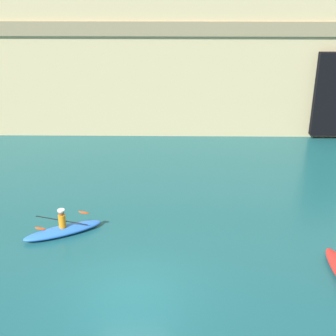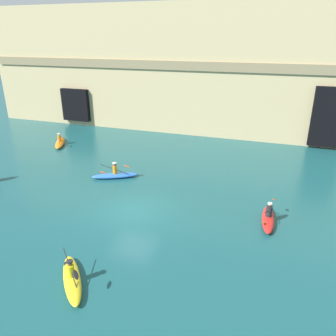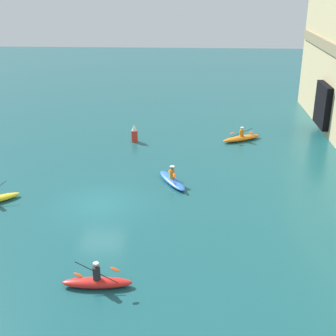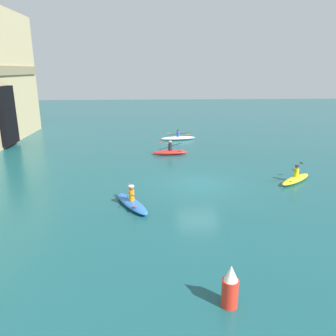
{
  "view_description": "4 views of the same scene",
  "coord_description": "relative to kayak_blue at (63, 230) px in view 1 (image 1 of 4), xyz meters",
  "views": [
    {
      "loc": [
        1.39,
        -12.54,
        10.27
      ],
      "look_at": [
        1.14,
        5.22,
        2.45
      ],
      "focal_mm": 50.0,
      "sensor_mm": 36.0,
      "label": 1
    },
    {
      "loc": [
        7.25,
        -14.94,
        9.43
      ],
      "look_at": [
        0.93,
        3.57,
        1.43
      ],
      "focal_mm": 35.0,
      "sensor_mm": 36.0,
      "label": 2
    },
    {
      "loc": [
        23.37,
        5.05,
        12.14
      ],
      "look_at": [
        -0.33,
        3.84,
        2.2
      ],
      "focal_mm": 50.0,
      "sensor_mm": 36.0,
      "label": 3
    },
    {
      "loc": [
        -18.87,
        3.01,
        6.77
      ],
      "look_at": [
        0.78,
        1.85,
        0.85
      ],
      "focal_mm": 35.0,
      "sensor_mm": 36.0,
      "label": 4
    }
  ],
  "objects": [
    {
      "name": "cliff_bluff",
      "position": [
        1.72,
        15.38,
        5.9
      ],
      "size": [
        44.84,
        7.43,
        12.25
      ],
      "color": "tan",
      "rests_on": "ground"
    },
    {
      "name": "kayak_blue",
      "position": [
        0.0,
        0.0,
        0.0
      ],
      "size": [
        3.24,
        2.19,
        1.14
      ],
      "rotation": [
        0.0,
        0.0,
        0.48
      ],
      "color": "blue",
      "rests_on": "ground"
    },
    {
      "name": "ground_plane",
      "position": [
        3.16,
        -3.95,
        -0.21
      ],
      "size": [
        120.0,
        120.0,
        0.0
      ],
      "primitive_type": "plane",
      "color": "#195156"
    }
  ]
}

